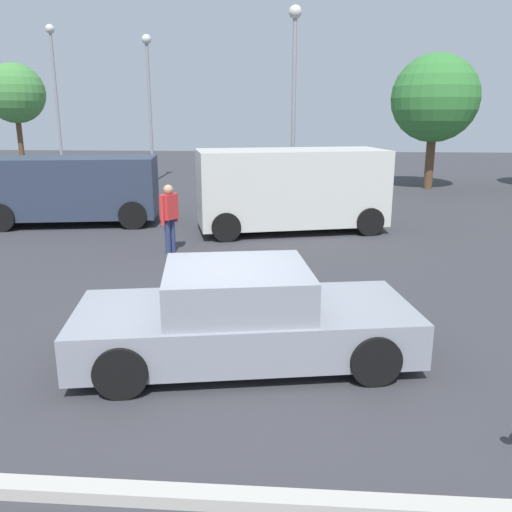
{
  "coord_description": "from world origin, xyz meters",
  "views": [
    {
      "loc": [
        0.97,
        -6.67,
        3.22
      ],
      "look_at": [
        0.33,
        1.92,
        0.9
      ],
      "focal_mm": 37.4,
      "sensor_mm": 36.0,
      "label": 1
    }
  ],
  "objects_px": {
    "sedan_foreground": "(243,318)",
    "light_post_far": "(294,74)",
    "pedestrian": "(169,213)",
    "light_post_near": "(54,78)",
    "van_white": "(291,188)",
    "light_post_mid": "(149,84)",
    "suv_dark": "(73,188)"
  },
  "relations": [
    {
      "from": "light_post_mid",
      "to": "light_post_far",
      "type": "bearing_deg",
      "value": -42.77
    },
    {
      "from": "pedestrian",
      "to": "light_post_far",
      "type": "relative_size",
      "value": 0.24
    },
    {
      "from": "van_white",
      "to": "light_post_near",
      "type": "height_order",
      "value": "light_post_near"
    },
    {
      "from": "light_post_far",
      "to": "light_post_mid",
      "type": "bearing_deg",
      "value": 137.23
    },
    {
      "from": "pedestrian",
      "to": "light_post_far",
      "type": "distance_m",
      "value": 8.38
    },
    {
      "from": "sedan_foreground",
      "to": "light_post_far",
      "type": "xyz_separation_m",
      "value": [
        0.54,
        12.54,
        3.9
      ]
    },
    {
      "from": "suv_dark",
      "to": "light_post_near",
      "type": "xyz_separation_m",
      "value": [
        -5.57,
        11.91,
        3.84
      ]
    },
    {
      "from": "van_white",
      "to": "light_post_far",
      "type": "xyz_separation_m",
      "value": [
        -0.0,
        4.35,
        3.28
      ]
    },
    {
      "from": "light_post_near",
      "to": "light_post_mid",
      "type": "xyz_separation_m",
      "value": [
        5.28,
        -1.83,
        -0.43
      ]
    },
    {
      "from": "pedestrian",
      "to": "light_post_near",
      "type": "height_order",
      "value": "light_post_near"
    },
    {
      "from": "van_white",
      "to": "suv_dark",
      "type": "xyz_separation_m",
      "value": [
        -6.45,
        0.5,
        -0.14
      ]
    },
    {
      "from": "pedestrian",
      "to": "light_post_near",
      "type": "distance_m",
      "value": 18.15
    },
    {
      "from": "sedan_foreground",
      "to": "light_post_far",
      "type": "distance_m",
      "value": 13.15
    },
    {
      "from": "van_white",
      "to": "suv_dark",
      "type": "distance_m",
      "value": 6.47
    },
    {
      "from": "pedestrian",
      "to": "suv_dark",
      "type": "bearing_deg",
      "value": -14.6
    },
    {
      "from": "sedan_foreground",
      "to": "light_post_near",
      "type": "bearing_deg",
      "value": 109.04
    },
    {
      "from": "sedan_foreground",
      "to": "light_post_near",
      "type": "relative_size",
      "value": 0.63
    },
    {
      "from": "sedan_foreground",
      "to": "light_post_far",
      "type": "bearing_deg",
      "value": 77.46
    },
    {
      "from": "light_post_mid",
      "to": "suv_dark",
      "type": "bearing_deg",
      "value": -88.34
    },
    {
      "from": "light_post_near",
      "to": "light_post_mid",
      "type": "bearing_deg",
      "value": -19.09
    },
    {
      "from": "light_post_near",
      "to": "light_post_mid",
      "type": "relative_size",
      "value": 1.11
    },
    {
      "from": "sedan_foreground",
      "to": "light_post_mid",
      "type": "xyz_separation_m",
      "value": [
        -6.21,
        18.78,
        3.9
      ]
    },
    {
      "from": "sedan_foreground",
      "to": "light_post_far",
      "type": "height_order",
      "value": "light_post_far"
    },
    {
      "from": "light_post_mid",
      "to": "light_post_near",
      "type": "bearing_deg",
      "value": 160.91
    },
    {
      "from": "light_post_far",
      "to": "pedestrian",
      "type": "bearing_deg",
      "value": -111.65
    },
    {
      "from": "suv_dark",
      "to": "light_post_mid",
      "type": "bearing_deg",
      "value": -98.05
    },
    {
      "from": "van_white",
      "to": "suv_dark",
      "type": "bearing_deg",
      "value": 160.82
    },
    {
      "from": "sedan_foreground",
      "to": "pedestrian",
      "type": "height_order",
      "value": "pedestrian"
    },
    {
      "from": "suv_dark",
      "to": "pedestrian",
      "type": "distance_m",
      "value": 4.86
    },
    {
      "from": "suv_dark",
      "to": "light_post_far",
      "type": "bearing_deg",
      "value": -158.91
    },
    {
      "from": "sedan_foreground",
      "to": "light_post_near",
      "type": "height_order",
      "value": "light_post_near"
    },
    {
      "from": "suv_dark",
      "to": "light_post_near",
      "type": "distance_m",
      "value": 13.7
    }
  ]
}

